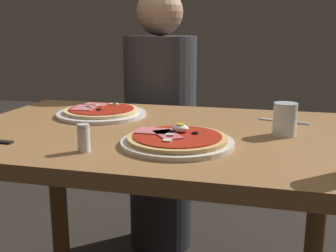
{
  "coord_description": "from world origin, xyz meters",
  "views": [
    {
      "loc": [
        0.33,
        -1.12,
        1.01
      ],
      "look_at": [
        0.06,
        -0.07,
        0.76
      ],
      "focal_mm": 44.07,
      "sensor_mm": 36.0,
      "label": 1
    }
  ],
  "objects_px": {
    "fork": "(280,121)",
    "diner_person": "(160,130)",
    "water_glass_far": "(285,121)",
    "salt_shaker": "(84,138)",
    "pizza_across_left": "(101,112)",
    "dining_table": "(153,169)",
    "pizza_foreground": "(177,140)"
  },
  "relations": [
    {
      "from": "fork",
      "to": "diner_person",
      "type": "relative_size",
      "value": 0.13
    },
    {
      "from": "water_glass_far",
      "to": "salt_shaker",
      "type": "bearing_deg",
      "value": -148.94
    },
    {
      "from": "pizza_across_left",
      "to": "salt_shaker",
      "type": "height_order",
      "value": "salt_shaker"
    },
    {
      "from": "dining_table",
      "to": "salt_shaker",
      "type": "relative_size",
      "value": 17.0
    },
    {
      "from": "dining_table",
      "to": "pizza_foreground",
      "type": "bearing_deg",
      "value": -53.5
    },
    {
      "from": "pizza_foreground",
      "to": "pizza_across_left",
      "type": "distance_m",
      "value": 0.44
    },
    {
      "from": "water_glass_far",
      "to": "fork",
      "type": "distance_m",
      "value": 0.18
    },
    {
      "from": "water_glass_far",
      "to": "salt_shaker",
      "type": "relative_size",
      "value": 1.34
    },
    {
      "from": "dining_table",
      "to": "diner_person",
      "type": "xyz_separation_m",
      "value": [
        -0.15,
        0.64,
        -0.04
      ]
    },
    {
      "from": "fork",
      "to": "water_glass_far",
      "type": "bearing_deg",
      "value": -87.1
    },
    {
      "from": "pizza_foreground",
      "to": "fork",
      "type": "bearing_deg",
      "value": 53.35
    },
    {
      "from": "dining_table",
      "to": "diner_person",
      "type": "relative_size",
      "value": 0.97
    },
    {
      "from": "water_glass_far",
      "to": "salt_shaker",
      "type": "height_order",
      "value": "water_glass_far"
    },
    {
      "from": "water_glass_far",
      "to": "diner_person",
      "type": "height_order",
      "value": "diner_person"
    },
    {
      "from": "salt_shaker",
      "to": "pizza_foreground",
      "type": "bearing_deg",
      "value": 29.0
    },
    {
      "from": "pizza_foreground",
      "to": "pizza_across_left",
      "type": "xyz_separation_m",
      "value": [
        -0.33,
        0.29,
        -0.0
      ]
    },
    {
      "from": "dining_table",
      "to": "pizza_across_left",
      "type": "xyz_separation_m",
      "value": [
        -0.22,
        0.14,
        0.13
      ]
    },
    {
      "from": "salt_shaker",
      "to": "water_glass_far",
      "type": "bearing_deg",
      "value": 31.06
    },
    {
      "from": "water_glass_far",
      "to": "diner_person",
      "type": "relative_size",
      "value": 0.08
    },
    {
      "from": "diner_person",
      "to": "salt_shaker",
      "type": "bearing_deg",
      "value": 93.75
    },
    {
      "from": "pizza_foreground",
      "to": "diner_person",
      "type": "relative_size",
      "value": 0.24
    },
    {
      "from": "water_glass_far",
      "to": "pizza_across_left",
      "type": "bearing_deg",
      "value": 168.47
    },
    {
      "from": "pizza_across_left",
      "to": "fork",
      "type": "relative_size",
      "value": 1.91
    },
    {
      "from": "water_glass_far",
      "to": "fork",
      "type": "height_order",
      "value": "water_glass_far"
    },
    {
      "from": "pizza_across_left",
      "to": "diner_person",
      "type": "distance_m",
      "value": 0.53
    },
    {
      "from": "pizza_foreground",
      "to": "diner_person",
      "type": "xyz_separation_m",
      "value": [
        -0.26,
        0.78,
        -0.18
      ]
    },
    {
      "from": "dining_table",
      "to": "salt_shaker",
      "type": "bearing_deg",
      "value": -110.32
    },
    {
      "from": "pizza_foreground",
      "to": "fork",
      "type": "height_order",
      "value": "pizza_foreground"
    },
    {
      "from": "fork",
      "to": "salt_shaker",
      "type": "height_order",
      "value": "salt_shaker"
    },
    {
      "from": "dining_table",
      "to": "water_glass_far",
      "type": "xyz_separation_m",
      "value": [
        0.37,
        0.02,
        0.16
      ]
    },
    {
      "from": "pizza_foreground",
      "to": "water_glass_far",
      "type": "xyz_separation_m",
      "value": [
        0.26,
        0.17,
        0.03
      ]
    },
    {
      "from": "dining_table",
      "to": "water_glass_far",
      "type": "relative_size",
      "value": 12.71
    }
  ]
}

